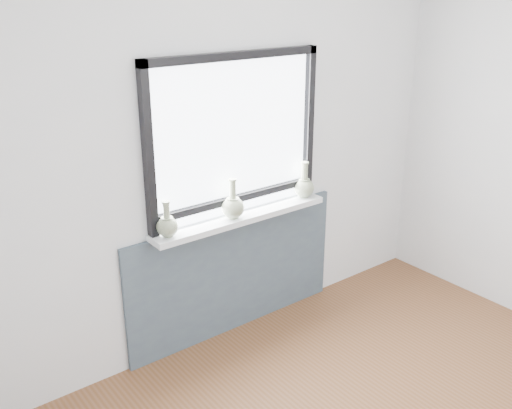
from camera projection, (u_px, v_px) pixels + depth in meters
back_wall at (232, 153)px, 3.72m from camera, size 3.60×0.02×2.60m
apron_panel at (236, 273)px, 4.01m from camera, size 1.70×0.03×0.86m
windowsill at (241, 217)px, 3.80m from camera, size 1.32×0.18×0.04m
window at (235, 133)px, 3.64m from camera, size 1.30×0.06×1.05m
vase_a at (167, 225)px, 3.44m from camera, size 0.13×0.13×0.23m
vase_b at (233, 206)px, 3.71m from camera, size 0.15×0.15×0.27m
vase_c at (304, 186)px, 4.08m from camera, size 0.15×0.15×0.26m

